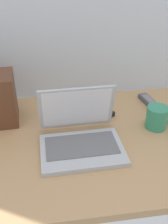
{
  "coord_description": "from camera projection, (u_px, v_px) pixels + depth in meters",
  "views": [
    {
      "loc": [
        -0.15,
        -0.85,
        0.67
      ],
      "look_at": [
        -0.02,
        0.0,
        0.15
      ],
      "focal_mm": 42.07,
      "sensor_mm": 36.0,
      "label": 1
    }
  ],
  "objects": [
    {
      "name": "coffee_mug",
      "position": [
        157.0,
        117.0,
        1.1
      ],
      "size": [
        0.13,
        0.09,
        0.1
      ],
      "color": "#338C66",
      "rests_on": "desk"
    },
    {
      "name": "remote_control_far",
      "position": [
        150.0,
        102.0,
        1.29
      ],
      "size": [
        0.07,
        0.16,
        0.02
      ],
      "color": "#4C4C51",
      "rests_on": "desk"
    },
    {
      "name": "desk",
      "position": [
        89.0,
        140.0,
        1.08
      ],
      "size": [
        1.6,
        0.76,
        0.03
      ],
      "color": "tan",
      "rests_on": "ground"
    },
    {
      "name": "laptop",
      "position": [
        80.0,
        135.0,
        1.0
      ],
      "size": [
        0.31,
        0.28,
        0.21
      ],
      "color": "#B2B5BA",
      "rests_on": "desk"
    },
    {
      "name": "remote_control_near",
      "position": [
        100.0,
        108.0,
        1.24
      ],
      "size": [
        0.12,
        0.16,
        0.02
      ],
      "color": "black",
      "rests_on": "desk"
    }
  ]
}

